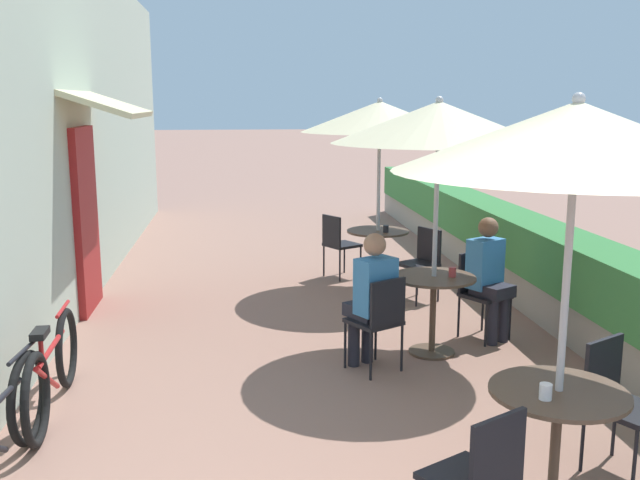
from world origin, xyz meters
TOP-DOWN VIEW (x-y plane):
  - cafe_facade_wall at (-2.54, 6.74)m, footprint 0.98×13.76m
  - planter_hedge at (2.75, 6.78)m, footprint 0.60×12.76m
  - patio_table_near at (1.13, 1.56)m, footprint 0.79×0.79m
  - patio_umbrella_near at (1.13, 1.56)m, footprint 1.97×1.97m
  - cafe_chair_near_left at (1.73, 1.99)m, footprint 0.54×0.54m
  - cafe_chair_near_right at (0.53, 1.14)m, footprint 0.54×0.54m
  - coffee_cup_near at (1.00, 1.45)m, footprint 0.07×0.07m
  - patio_table_mid at (1.15, 4.28)m, footprint 0.79×0.79m
  - patio_umbrella_mid at (1.15, 4.28)m, footprint 1.97×1.97m
  - cafe_chair_mid_left at (0.55, 3.85)m, footprint 0.54×0.54m
  - seated_patron_mid_left at (0.50, 3.95)m, footprint 0.47×0.51m
  - cafe_chair_mid_right at (1.76, 4.70)m, footprint 0.54×0.54m
  - seated_patron_mid_right at (1.81, 4.61)m, footprint 0.47×0.51m
  - coffee_cup_mid at (1.32, 4.24)m, footprint 0.07×0.07m
  - patio_table_far at (1.10, 6.72)m, footprint 0.79×0.79m
  - patio_umbrella_far at (1.10, 6.72)m, footprint 1.97×1.97m
  - cafe_chair_far_left at (1.53, 6.12)m, footprint 0.55×0.55m
  - cafe_chair_far_right at (0.67, 7.32)m, footprint 0.55×0.55m
  - coffee_cup_far at (1.17, 6.57)m, footprint 0.07×0.07m
  - bicycle_second at (-2.11, 3.31)m, footprint 0.12×1.75m

SIDE VIEW (x-z plane):
  - bicycle_second at x=-2.11m, z-range -0.03..0.73m
  - cafe_chair_near_left at x=1.73m, z-range 0.08..0.95m
  - cafe_chair_near_right at x=0.53m, z-range 0.08..0.95m
  - cafe_chair_mid_left at x=0.55m, z-range 0.08..0.95m
  - cafe_chair_mid_right at x=1.76m, z-range 0.08..0.95m
  - cafe_chair_far_left at x=1.53m, z-range 0.08..0.95m
  - cafe_chair_far_right at x=0.67m, z-range 0.08..0.95m
  - planter_hedge at x=2.75m, z-range 0.03..1.04m
  - patio_table_near at x=1.13m, z-range 0.18..0.93m
  - patio_table_mid at x=1.15m, z-range 0.18..0.93m
  - patio_table_far at x=1.10m, z-range 0.18..0.93m
  - seated_patron_mid_left at x=0.50m, z-range 0.06..1.31m
  - seated_patron_mid_right at x=1.81m, z-range 0.06..1.31m
  - coffee_cup_near at x=1.00m, z-range 0.76..0.85m
  - coffee_cup_mid at x=1.32m, z-range 0.76..0.85m
  - coffee_cup_far at x=1.17m, z-range 0.76..0.85m
  - cafe_facade_wall at x=-2.54m, z-range -0.01..4.19m
  - patio_umbrella_near at x=1.13m, z-range 0.98..3.40m
  - patio_umbrella_mid at x=1.15m, z-range 0.98..3.40m
  - patio_umbrella_far at x=1.10m, z-range 0.98..3.40m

